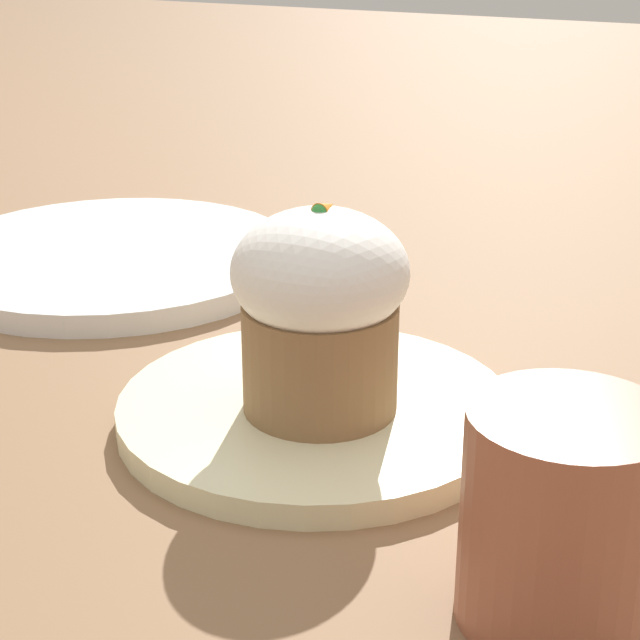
{
  "coord_description": "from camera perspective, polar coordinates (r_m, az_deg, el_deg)",
  "views": [
    {
      "loc": [
        -0.48,
        -0.23,
        0.28
      ],
      "look_at": [
        -0.01,
        -0.01,
        0.07
      ],
      "focal_mm": 60.0,
      "sensor_mm": 36.0,
      "label": 1
    }
  ],
  "objects": [
    {
      "name": "ground_plane",
      "position": [
        0.6,
        -0.24,
        -5.46
      ],
      "size": [
        4.0,
        4.0,
        0.0
      ],
      "primitive_type": "plane",
      "color": "#846042"
    },
    {
      "name": "dessert_plate",
      "position": [
        0.6,
        -0.24,
        -4.86
      ],
      "size": [
        0.22,
        0.22,
        0.01
      ],
      "color": "beige",
      "rests_on": "ground_plane"
    },
    {
      "name": "carrot_cake",
      "position": [
        0.56,
        0.0,
        0.65
      ],
      "size": [
        0.09,
        0.09,
        0.12
      ],
      "color": "olive",
      "rests_on": "dessert_plate"
    },
    {
      "name": "spoon",
      "position": [
        0.59,
        -1.8,
        -3.83
      ],
      "size": [
        0.11,
        0.09,
        0.01
      ],
      "color": "silver",
      "rests_on": "dessert_plate"
    },
    {
      "name": "coffee_cup",
      "position": [
        0.44,
        12.84,
        -10.13
      ],
      "size": [
        0.11,
        0.08,
        0.09
      ],
      "color": "#9E563D",
      "rests_on": "ground_plane"
    },
    {
      "name": "side_plate",
      "position": [
        0.85,
        -10.97,
        3.28
      ],
      "size": [
        0.29,
        0.29,
        0.02
      ],
      "color": "white",
      "rests_on": "ground_plane"
    }
  ]
}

